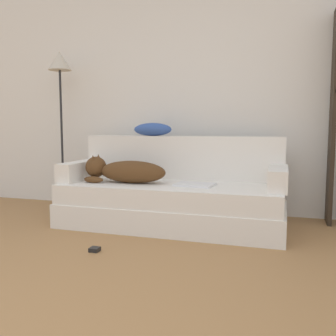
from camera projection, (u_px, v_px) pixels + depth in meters
name	position (u px, v px, depth m)	size (l,w,h in m)	color
wall_back	(184.00, 83.00, 3.92)	(7.66, 0.06, 2.70)	silver
couch	(171.00, 205.00, 3.34)	(1.97, 0.81, 0.38)	silver
couch_backrest	(181.00, 158.00, 3.62)	(1.93, 0.15, 0.41)	silver
couch_arm_left	(80.00, 171.00, 3.58)	(0.15, 0.62, 0.17)	silver
couch_arm_right	(278.00, 178.00, 3.04)	(0.15, 0.62, 0.17)	silver
dog	(124.00, 171.00, 3.38)	(0.77, 0.25, 0.25)	#513319
laptop	(195.00, 184.00, 3.22)	(0.35, 0.27, 0.02)	silver
throw_pillow	(153.00, 129.00, 3.68)	(0.39, 0.15, 0.13)	#335199
floor_lamp	(60.00, 80.00, 4.00)	(0.25, 0.25, 1.69)	#232326
power_adapter	(95.00, 249.00, 2.67)	(0.07, 0.07, 0.03)	black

